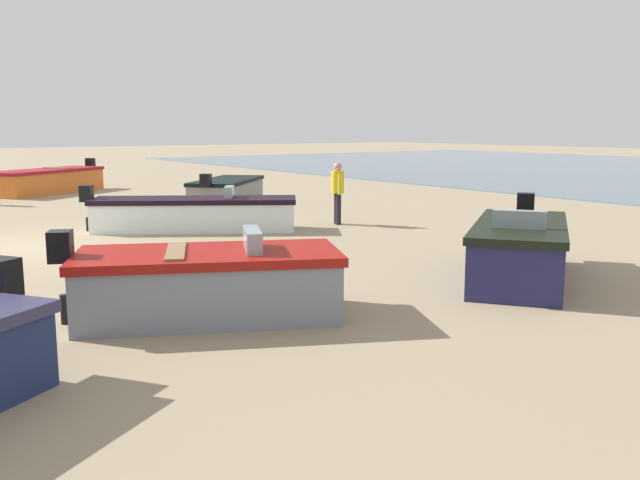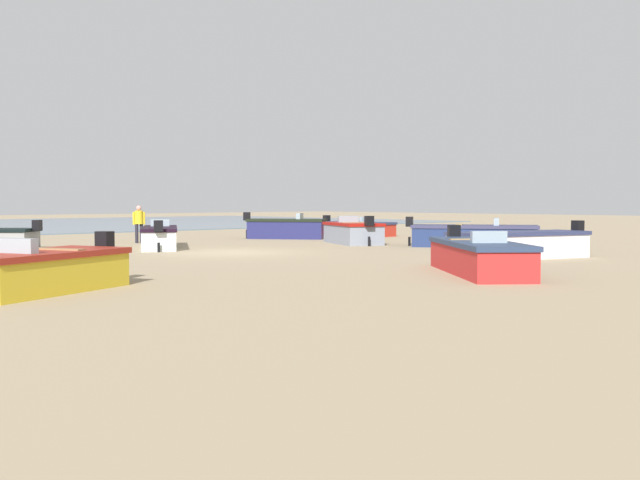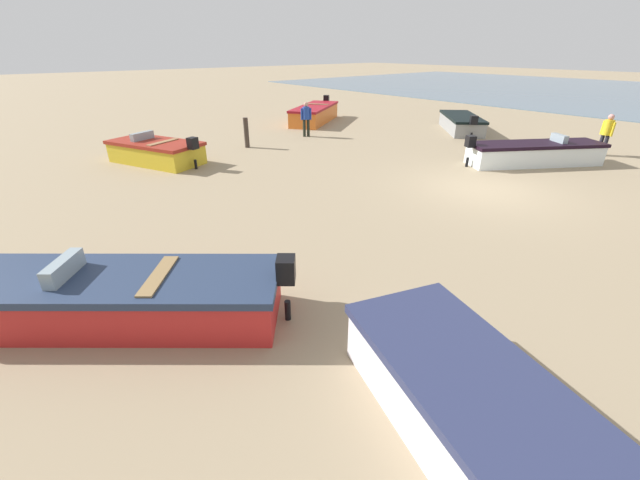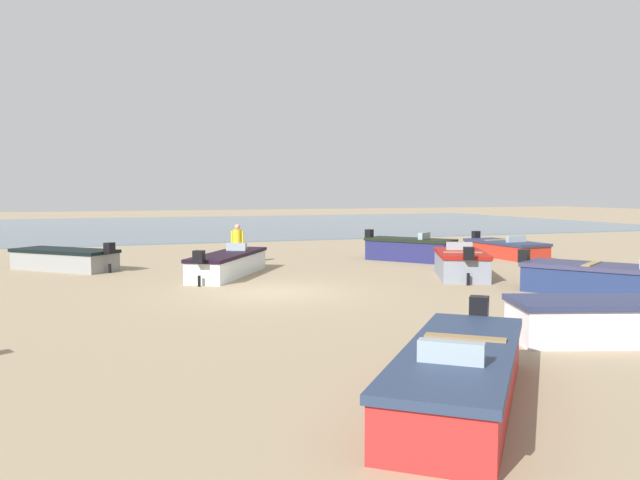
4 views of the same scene
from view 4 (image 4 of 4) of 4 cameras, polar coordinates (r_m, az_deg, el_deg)
ground_plane at (r=18.92m, az=-4.52°, el=-4.66°), size 160.00×160.00×0.00m
tidal_water at (r=54.31m, az=-14.81°, el=1.16°), size 80.00×36.00×0.06m
boat_white_1 at (r=22.68m, az=-8.16°, el=-2.12°), size 3.75×4.89×1.13m
boat_navy_2 at (r=20.05m, az=24.62°, el=-3.26°), size 4.17×5.03×1.18m
boat_navy_3 at (r=27.45m, az=8.01°, el=-0.83°), size 3.37×3.86×1.27m
boat_grey_4 at (r=22.49m, az=12.44°, el=-2.10°), size 2.91×3.79×1.22m
boat_grey_5 at (r=25.92m, az=-21.76°, el=-1.61°), size 4.04×4.02×1.11m
boat_red_6 at (r=9.30m, az=12.30°, el=-11.69°), size 4.24×4.66×1.13m
boat_white_7 at (r=14.15m, az=25.88°, el=-6.42°), size 4.93×2.91×1.17m
boat_red_9 at (r=29.82m, az=16.16°, el=-0.75°), size 1.83×4.41×1.05m
beach_walker_foreground at (r=26.33m, az=-7.36°, el=-0.03°), size 0.53×0.44×1.62m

